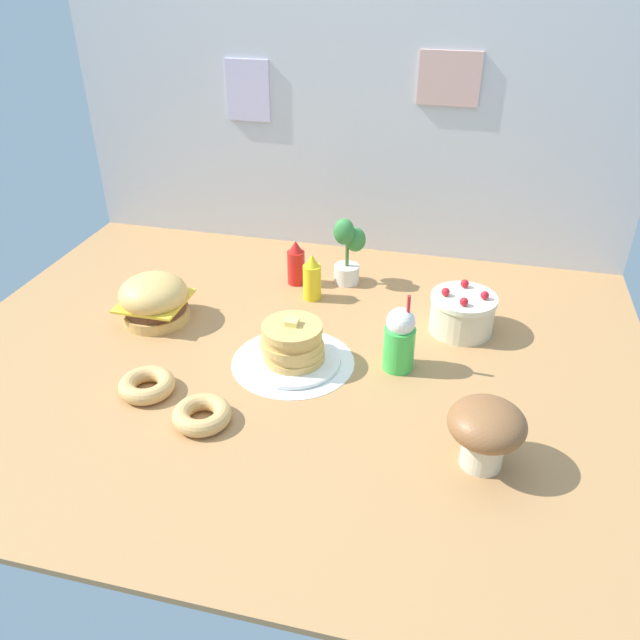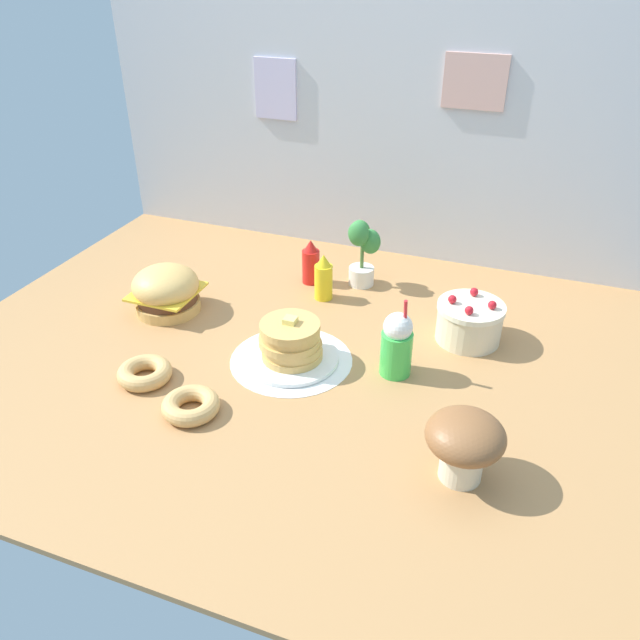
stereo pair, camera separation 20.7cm
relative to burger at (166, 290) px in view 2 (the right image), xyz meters
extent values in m
cube|color=#B27F4C|center=(0.54, -0.12, -0.09)|extent=(2.37, 1.86, 0.02)
cube|color=silver|center=(0.54, 0.80, 0.44)|extent=(2.37, 0.03, 1.05)
cube|color=silver|center=(0.12, 0.78, 0.58)|extent=(0.19, 0.01, 0.24)
cube|color=#D8A599|center=(0.93, 0.78, 0.66)|extent=(0.24, 0.01, 0.20)
cylinder|color=white|center=(0.56, -0.14, -0.08)|extent=(0.41, 0.41, 0.00)
cylinder|color=#DBA859|center=(0.00, 0.00, -0.06)|extent=(0.24, 0.24, 0.04)
cylinder|color=#59331E|center=(0.00, 0.00, -0.03)|extent=(0.22, 0.22, 0.03)
cube|color=yellow|center=(0.00, 0.00, -0.01)|extent=(0.23, 0.23, 0.01)
ellipsoid|color=#E5B260|center=(0.00, 0.00, 0.02)|extent=(0.25, 0.25, 0.14)
cylinder|color=white|center=(0.56, -0.14, -0.07)|extent=(0.32, 0.32, 0.01)
cylinder|color=#E0AD5B|center=(0.57, -0.14, -0.05)|extent=(0.20, 0.20, 0.03)
cylinder|color=#E0AD5B|center=(0.57, -0.14, -0.03)|extent=(0.20, 0.20, 0.03)
cylinder|color=#E0AD5B|center=(0.56, -0.15, 0.00)|extent=(0.20, 0.20, 0.03)
cylinder|color=#E0AD5B|center=(0.56, -0.14, 0.02)|extent=(0.19, 0.19, 0.03)
cylinder|color=#E0AD5B|center=(0.56, -0.15, 0.05)|extent=(0.20, 0.20, 0.03)
cube|color=#F7E072|center=(0.56, -0.14, 0.07)|extent=(0.04, 0.04, 0.02)
cylinder|color=beige|center=(1.09, 0.19, -0.02)|extent=(0.22, 0.22, 0.12)
cylinder|color=#F4EACC|center=(1.09, 0.19, 0.05)|extent=(0.23, 0.23, 0.02)
sphere|color=red|center=(1.16, 0.19, 0.07)|extent=(0.03, 0.03, 0.03)
sphere|color=red|center=(1.09, 0.26, 0.07)|extent=(0.03, 0.03, 0.03)
sphere|color=red|center=(1.02, 0.18, 0.07)|extent=(0.03, 0.03, 0.03)
sphere|color=red|center=(1.09, 0.13, 0.07)|extent=(0.03, 0.03, 0.03)
cylinder|color=red|center=(0.42, 0.40, -0.01)|extent=(0.07, 0.07, 0.14)
cone|color=red|center=(0.42, 0.40, 0.08)|extent=(0.06, 0.06, 0.05)
cylinder|color=yellow|center=(0.52, 0.29, -0.01)|extent=(0.07, 0.07, 0.14)
cone|color=yellow|center=(0.52, 0.29, 0.08)|extent=(0.06, 0.06, 0.05)
cylinder|color=green|center=(0.90, -0.09, -0.01)|extent=(0.10, 0.10, 0.15)
sphere|color=white|center=(0.90, -0.09, 0.09)|extent=(0.09, 0.09, 0.09)
cylinder|color=red|center=(0.92, -0.09, 0.12)|extent=(0.01, 0.03, 0.15)
torus|color=tan|center=(0.17, -0.40, -0.06)|extent=(0.17, 0.17, 0.05)
torus|color=#D89ED8|center=(0.17, -0.40, -0.05)|extent=(0.16, 0.16, 0.04)
torus|color=tan|center=(0.39, -0.50, -0.06)|extent=(0.17, 0.17, 0.05)
torus|color=brown|center=(0.39, -0.50, -0.05)|extent=(0.16, 0.16, 0.04)
cylinder|color=white|center=(0.62, 0.46, -0.05)|extent=(0.10, 0.10, 0.07)
cylinder|color=#4C7238|center=(0.62, 0.46, 0.05)|extent=(0.01, 0.01, 0.13)
ellipsoid|color=#38843D|center=(0.65, 0.45, 0.11)|extent=(0.08, 0.06, 0.10)
ellipsoid|color=#38843D|center=(0.60, 0.48, 0.13)|extent=(0.08, 0.06, 0.10)
ellipsoid|color=#38843D|center=(0.61, 0.42, 0.15)|extent=(0.08, 0.06, 0.10)
cylinder|color=beige|center=(1.18, -0.48, -0.04)|extent=(0.11, 0.11, 0.09)
ellipsoid|color=brown|center=(1.18, -0.48, 0.05)|extent=(0.20, 0.20, 0.11)
camera|label=1|loc=(1.06, -1.79, 1.13)|focal=35.41mm
camera|label=2|loc=(1.26, -1.72, 1.13)|focal=35.41mm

